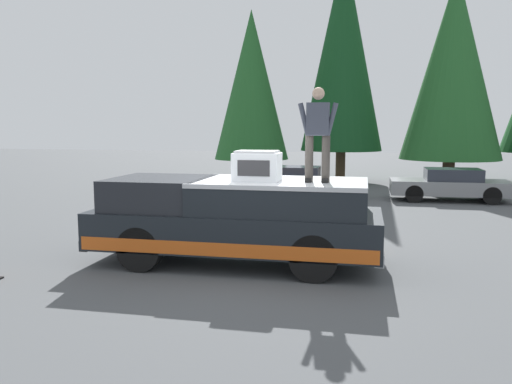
% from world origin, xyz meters
% --- Properties ---
extents(ground_plane, '(90.00, 90.00, 0.00)m').
position_xyz_m(ground_plane, '(0.00, 0.00, 0.00)').
color(ground_plane, '#4C4F51').
extents(pickup_truck, '(2.01, 5.54, 1.65)m').
position_xyz_m(pickup_truck, '(0.37, 0.46, 0.87)').
color(pickup_truck, black).
rests_on(pickup_truck, ground).
extents(compressor_unit, '(0.65, 0.84, 0.56)m').
position_xyz_m(compressor_unit, '(0.18, -0.00, 1.93)').
color(compressor_unit, silver).
rests_on(compressor_unit, pickup_truck).
extents(person_on_truck_bed, '(0.29, 0.72, 1.69)m').
position_xyz_m(person_on_truck_bed, '(0.20, -1.11, 2.55)').
color(person_on_truck_bed, '#423D38').
rests_on(person_on_truck_bed, pickup_truck).
extents(parked_car_grey, '(1.64, 4.10, 1.16)m').
position_xyz_m(parked_car_grey, '(10.21, -4.97, 0.58)').
color(parked_car_grey, gray).
rests_on(parked_car_grey, ground).
extents(parked_car_navy, '(1.64, 4.10, 1.16)m').
position_xyz_m(parked_car_navy, '(10.03, 0.71, 0.58)').
color(parked_car_navy, navy).
rests_on(parked_car_navy, ground).
extents(conifer_left, '(4.38, 4.38, 9.36)m').
position_xyz_m(conifer_left, '(15.24, -5.66, 5.27)').
color(conifer_left, '#4C3826').
rests_on(conifer_left, ground).
extents(conifer_center_left, '(3.82, 3.82, 10.84)m').
position_xyz_m(conifer_center_left, '(15.78, -0.82, 6.16)').
color(conifer_center_left, '#4C3826').
rests_on(conifer_center_left, ground).
extents(conifer_center_right, '(3.42, 3.42, 7.90)m').
position_xyz_m(conifer_center_right, '(14.27, 3.21, 4.52)').
color(conifer_center_right, '#4C3826').
rests_on(conifer_center_right, ground).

